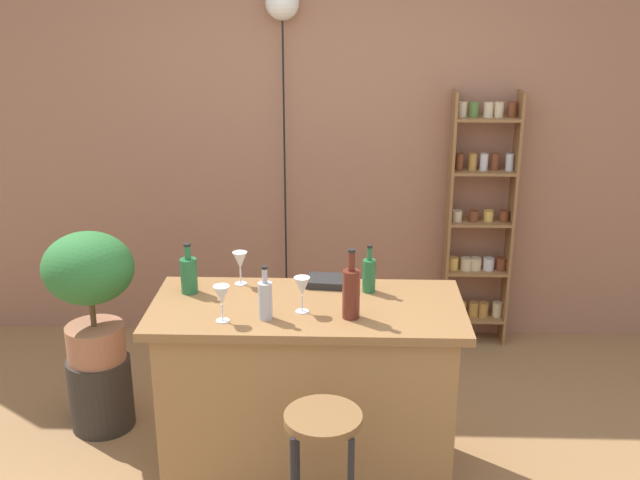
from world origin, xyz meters
TOP-DOWN VIEW (x-y plane):
  - back_wall at (0.00, 1.95)m, footprint 6.40×0.10m
  - kitchen_counter at (0.00, 0.30)m, footprint 1.43×0.64m
  - bar_stool at (0.09, -0.33)m, footprint 0.31×0.31m
  - spice_shelf at (1.03, 1.79)m, footprint 0.42×0.18m
  - plant_stool at (-1.13, 0.69)m, footprint 0.34×0.34m
  - potted_plant at (-1.13, 0.69)m, footprint 0.47×0.42m
  - bottle_sauce_amber at (0.28, 0.47)m, footprint 0.06×0.06m
  - bottle_soda_blue at (-0.56, 0.43)m, footprint 0.08×0.08m
  - bottle_olive_oil at (-0.17, 0.15)m, footprint 0.06×0.06m
  - bottle_vinegar at (0.20, 0.17)m, footprint 0.08×0.08m
  - wine_glass_left at (-0.36, 0.12)m, footprint 0.07×0.07m
  - wine_glass_center at (-0.33, 0.54)m, footprint 0.07×0.07m
  - wine_glass_right at (-0.02, 0.22)m, footprint 0.07×0.07m
  - cookbook at (0.09, 0.54)m, footprint 0.22×0.17m
  - pendant_globe_light at (-0.22, 1.84)m, footprint 0.20×0.20m

SIDE VIEW (x-z plane):
  - plant_stool at x=-1.13m, z-range 0.00..0.40m
  - kitchen_counter at x=0.00m, z-range 0.00..0.91m
  - bar_stool at x=0.09m, z-range 0.16..0.88m
  - spice_shelf at x=1.03m, z-range -0.01..1.66m
  - potted_plant at x=-1.13m, z-range 0.48..1.19m
  - cookbook at x=0.09m, z-range 0.90..0.94m
  - bottle_sauce_amber at x=0.28m, z-range 0.87..1.10m
  - bottle_soda_blue at x=-0.56m, z-range 0.87..1.11m
  - bottle_olive_oil at x=-0.17m, z-range 0.87..1.12m
  - wine_glass_left at x=-0.36m, z-range 0.94..1.10m
  - wine_glass_center at x=-0.33m, z-range 0.94..1.10m
  - wine_glass_right at x=-0.02m, z-range 0.94..1.10m
  - bottle_vinegar at x=0.20m, z-range 0.86..1.18m
  - back_wall at x=0.00m, z-range 0.00..2.80m
  - pendant_globe_light at x=-0.22m, z-range 0.99..3.26m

